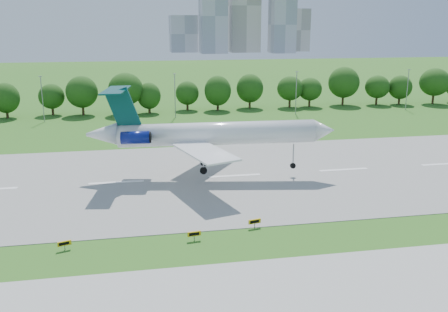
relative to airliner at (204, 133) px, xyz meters
The scene contains 9 objects.
ground 30.33m from the airliner, 120.28° to the right, with size 600.00×600.00×0.00m, color #2A651A.
runway 16.69m from the airliner, behind, with size 400.00×45.00×0.08m, color gray.
tree_line 68.32m from the airliner, 102.50° to the left, with size 288.40×8.40×10.40m.
light_poles 59.28m from the airliner, 106.96° to the left, with size 175.90×0.25×12.19m.
skyline 375.82m from the airliner, 76.84° to the left, with size 127.00×52.00×80.00m.
airliner is the anchor object (origin of this frame).
taxi_sign_left 32.87m from the airliner, 128.84° to the right, with size 1.56×0.65×1.11m.
taxi_sign_centre 26.60m from the airliner, 101.18° to the right, with size 1.68×0.41×1.17m.
taxi_sign_right 24.01m from the airliner, 82.08° to the right, with size 1.69×0.53×1.19m.
Camera 1 is at (3.09, -55.49, 25.63)m, focal length 40.00 mm.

